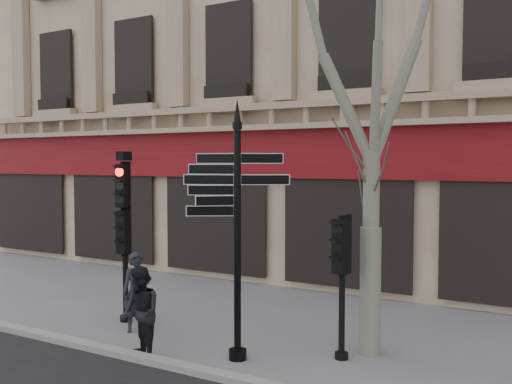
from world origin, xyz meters
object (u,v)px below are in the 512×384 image
at_px(traffic_signal_secondary, 342,261).
at_px(pedestrian_a, 137,292).
at_px(pedestrian_b, 140,313).
at_px(traffic_signal_main, 125,215).
at_px(plane_tree, 373,3).
at_px(fingerpost, 237,186).

xyz_separation_m(traffic_signal_secondary, pedestrian_a, (-4.12, -0.55, -0.90)).
relative_size(traffic_signal_secondary, pedestrian_b, 1.52).
bearing_deg(traffic_signal_main, plane_tree, -9.14).
height_order(traffic_signal_secondary, plane_tree, plane_tree).
height_order(plane_tree, pedestrian_a, plane_tree).
relative_size(plane_tree, pedestrian_b, 5.46).
bearing_deg(pedestrian_b, traffic_signal_main, 166.67).
xyz_separation_m(plane_tree, pedestrian_a, (-4.45, -1.04, -5.29)).
xyz_separation_m(fingerpost, pedestrian_b, (-1.46, -0.82, -2.18)).
bearing_deg(traffic_signal_main, pedestrian_a, -46.84).
xyz_separation_m(fingerpost, traffic_signal_secondary, (1.53, 0.92, -1.29)).
bearing_deg(pedestrian_a, pedestrian_b, -87.63).
height_order(traffic_signal_secondary, pedestrian_a, traffic_signal_secondary).
height_order(traffic_signal_main, traffic_signal_secondary, traffic_signal_main).
height_order(plane_tree, pedestrian_b, plane_tree).
bearing_deg(traffic_signal_main, pedestrian_b, -57.09).
distance_m(traffic_signal_secondary, plane_tree, 4.43).
distance_m(fingerpost, traffic_signal_secondary, 2.20).
bearing_deg(traffic_signal_main, traffic_signal_secondary, -14.40).
xyz_separation_m(fingerpost, pedestrian_a, (-2.59, 0.37, -2.18)).
height_order(fingerpost, traffic_signal_main, fingerpost).
height_order(fingerpost, traffic_signal_secondary, fingerpost).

